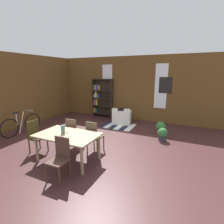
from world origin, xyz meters
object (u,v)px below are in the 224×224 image
bicycle_second (22,125)px  vase_on_table (63,129)px  armchair_white (122,118)px  dining_chair_near_right (60,157)px  dining_table (68,137)px  dining_chair_far_right (94,135)px  potted_plant_by_shelf (71,129)px  bookshelf_tall (101,97)px  potted_plant_window (163,134)px  potted_plant_corner (161,127)px  dining_chair_head_left (36,135)px  dining_chair_far_left (74,132)px

bicycle_second → vase_on_table: bearing=-17.4°
vase_on_table → armchair_white: (0.17, 3.79, -0.58)m
dining_chair_near_right → bicycle_second: size_ratio=0.57×
dining_table → dining_chair_far_right: bearing=63.4°
vase_on_table → dining_chair_far_right: (0.50, 0.73, -0.34)m
bicycle_second → potted_plant_by_shelf: (1.96, 0.52, -0.05)m
dining_chair_far_right → bookshelf_tall: bearing=115.6°
potted_plant_window → dining_chair_near_right: bearing=-118.3°
armchair_white → potted_plant_by_shelf: bearing=-114.3°
bookshelf_tall → potted_plant_corner: 3.72m
potted_plant_corner → potted_plant_window: bearing=-74.6°
dining_chair_near_right → dining_chair_head_left: same height
dining_chair_far_right → potted_plant_by_shelf: 1.58m
dining_chair_far_right → bicycle_second: dining_chair_far_right is taller
dining_chair_far_left → potted_plant_corner: (2.28, 2.38, -0.24)m
dining_chair_far_right → dining_chair_head_left: size_ratio=1.00×
dining_table → potted_plant_by_shelf: dining_table is taller
dining_table → bookshelf_tall: size_ratio=0.82×
dining_chair_head_left → potted_plant_corner: (3.10, 3.10, -0.24)m
armchair_white → dining_chair_head_left: bearing=-107.9°
bookshelf_tall → potted_plant_corner: bookshelf_tall is taller
potted_plant_window → potted_plant_corner: bearing=105.4°
dining_chair_head_left → bicycle_second: 2.02m
vase_on_table → dining_chair_far_right: size_ratio=0.24×
potted_plant_corner → dining_table: bearing=-121.6°
bookshelf_tall → potted_plant_by_shelf: size_ratio=3.58×
potted_plant_by_shelf → potted_plant_corner: potted_plant_by_shelf is taller
dining_chair_far_right → potted_plant_corner: dining_chair_far_right is taller
bicycle_second → dining_chair_far_right: bearing=-2.8°
vase_on_table → bicycle_second: bearing=162.6°
dining_table → bookshelf_tall: bookshelf_tall is taller
bookshelf_tall → potted_plant_by_shelf: 3.22m
dining_chair_head_left → dining_chair_far_left: (0.82, 0.72, 0.00)m
potted_plant_corner → dining_chair_far_left: bearing=-133.8°
bookshelf_tall → dining_chair_near_right: bearing=-70.9°
bicycle_second → potted_plant_corner: bearing=24.2°
dining_chair_head_left → armchair_white: size_ratio=1.00×
bicycle_second → dining_chair_near_right: bearing=-25.7°
dining_chair_head_left → potted_plant_by_shelf: 1.43m
dining_table → bicycle_second: 3.15m
dining_chair_far_right → bookshelf_tall: (-1.81, 3.79, 0.53)m
dining_table → vase_on_table: size_ratio=7.31×
dining_chair_near_right → potted_plant_window: size_ratio=2.06×
vase_on_table → dining_chair_head_left: vase_on_table is taller
dining_table → armchair_white: bearing=89.5°
bicycle_second → potted_plant_window: size_ratio=3.65×
dining_chair_far_left → vase_on_table: bearing=-72.4°
dining_chair_far_right → bicycle_second: (-3.37, 0.17, -0.16)m
potted_plant_by_shelf → potted_plant_window: (3.13, 1.06, -0.06)m
dining_chair_head_left → bookshelf_tall: bearing=93.2°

